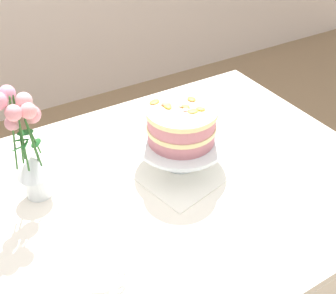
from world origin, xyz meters
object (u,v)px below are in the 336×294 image
object	(u,v)px
flower_vase	(29,152)
cake_stand	(181,144)
layer_cake	(181,124)
teacup	(102,287)
dining_table	(162,210)

from	to	relation	value
flower_vase	cake_stand	bearing A→B (deg)	-12.73
layer_cake	teacup	size ratio (longest dim) A/B	1.80
flower_vase	teacup	world-z (taller)	flower_vase
cake_stand	layer_cake	xyz separation A→B (m)	(0.00, 0.00, 0.07)
dining_table	flower_vase	xyz separation A→B (m)	(-0.32, 0.17, 0.25)
dining_table	teacup	world-z (taller)	teacup
dining_table	cake_stand	xyz separation A→B (m)	(0.11, 0.07, 0.17)
dining_table	layer_cake	bearing A→B (deg)	32.97
cake_stand	teacup	xyz separation A→B (m)	(-0.41, -0.31, -0.06)
layer_cake	teacup	xyz separation A→B (m)	(-0.41, -0.31, -0.13)
teacup	layer_cake	bearing A→B (deg)	37.11
dining_table	cake_stand	world-z (taller)	cake_stand
cake_stand	layer_cake	world-z (taller)	layer_cake
cake_stand	teacup	bearing A→B (deg)	-142.89
layer_cake	teacup	distance (m)	0.53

